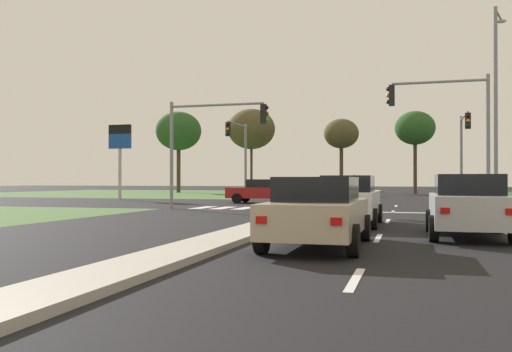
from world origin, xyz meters
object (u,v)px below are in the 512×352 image
(traffic_signal_far_right, at_px, (464,141))
(treeline_near, at_px, (179,131))
(pedestrian_at_median, at_px, (354,184))
(treeline_fourth, at_px, (415,128))
(traffic_signal_near_left, at_px, (207,133))
(treeline_third, at_px, (341,134))
(traffic_signal_near_right, at_px, (452,119))
(car_beige_fifth, at_px, (318,211))
(street_lamp_second, at_px, (496,98))
(car_grey_near, at_px, (335,188))
(traffic_signal_far_left, at_px, (239,146))
(car_white_third, at_px, (349,200))
(treeline_second, at_px, (251,129))
(car_silver_second, at_px, (468,205))
(car_red_sixth, at_px, (263,191))
(fuel_price_totem, at_px, (120,145))

(traffic_signal_far_right, xyz_separation_m, treeline_near, (-30.08, 23.05, 3.36))
(pedestrian_at_median, xyz_separation_m, treeline_fourth, (4.56, 20.89, 5.90))
(traffic_signal_near_left, height_order, treeline_third, treeline_third)
(traffic_signal_near_right, xyz_separation_m, treeline_fourth, (-1.28, 35.95, 2.91))
(car_beige_fifth, relative_size, traffic_signal_far_right, 0.79)
(pedestrian_at_median, bearing_deg, street_lamp_second, 70.83)
(car_grey_near, distance_m, traffic_signal_far_left, 14.04)
(car_white_third, relative_size, pedestrian_at_median, 2.56)
(car_grey_near, bearing_deg, traffic_signal_far_right, 127.93)
(car_beige_fifth, distance_m, treeline_third, 51.68)
(car_beige_fifth, bearing_deg, traffic_signal_far_left, 111.14)
(treeline_second, bearing_deg, traffic_signal_near_left, -77.49)
(treeline_third, bearing_deg, car_silver_second, -79.35)
(car_red_sixth, xyz_separation_m, traffic_signal_far_left, (-2.73, 3.60, 3.13))
(treeline_second, bearing_deg, treeline_near, 175.51)
(traffic_signal_near_right, xyz_separation_m, traffic_signal_near_left, (-11.73, 0.00, -0.36))
(traffic_signal_far_left, bearing_deg, car_beige_fifth, -68.86)
(car_red_sixth, xyz_separation_m, traffic_signal_near_right, (10.95, -8.03, 3.42))
(traffic_signal_far_right, bearing_deg, car_grey_near, 127.93)
(car_white_third, xyz_separation_m, treeline_fourth, (2.45, 43.93, 6.30))
(car_silver_second, distance_m, treeline_near, 54.00)
(traffic_signal_far_left, xyz_separation_m, treeline_third, (4.28, 25.33, 2.84))
(car_grey_near, bearing_deg, pedestrian_at_median, 105.74)
(car_beige_fifth, height_order, traffic_signal_far_right, traffic_signal_far_right)
(car_white_third, height_order, treeline_fourth, treeline_fourth)
(traffic_signal_far_left, relative_size, fuel_price_totem, 1.01)
(car_silver_second, xyz_separation_m, treeline_fourth, (-0.91, 47.00, 6.30))
(fuel_price_totem, bearing_deg, treeline_second, 80.87)
(car_beige_fifth, bearing_deg, car_grey_near, 96.98)
(traffic_signal_near_right, bearing_deg, car_white_third, -115.03)
(treeline_second, height_order, treeline_fourth, treeline_second)
(car_white_third, height_order, fuel_price_totem, fuel_price_totem)
(fuel_price_totem, bearing_deg, car_silver_second, -44.27)
(car_grey_near, xyz_separation_m, fuel_price_totem, (-14.48, -13.36, 3.36))
(traffic_signal_far_right, bearing_deg, car_white_third, -105.09)
(car_grey_near, distance_m, car_beige_fifth, 38.63)
(car_grey_near, relative_size, car_silver_second, 1.04)
(treeline_near, bearing_deg, car_grey_near, -27.04)
(traffic_signal_near_left, xyz_separation_m, street_lamp_second, (13.96, 2.66, 1.63))
(car_grey_near, height_order, car_beige_fifth, car_beige_fifth)
(car_grey_near, xyz_separation_m, treeline_near, (-20.12, 10.27, 6.57))
(car_white_third, height_order, treeline_third, treeline_third)
(treeline_fourth, bearing_deg, treeline_second, -173.22)
(fuel_price_totem, relative_size, treeline_fourth, 0.63)
(car_beige_fifth, bearing_deg, treeline_third, 96.33)
(car_red_sixth, relative_size, street_lamp_second, 0.45)
(car_white_third, xyz_separation_m, treeline_second, (-15.51, 41.80, 6.48))
(street_lamp_second, distance_m, treeline_third, 36.24)
(car_grey_near, height_order, car_red_sixth, car_red_sixth)
(car_silver_second, distance_m, treeline_second, 49.10)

